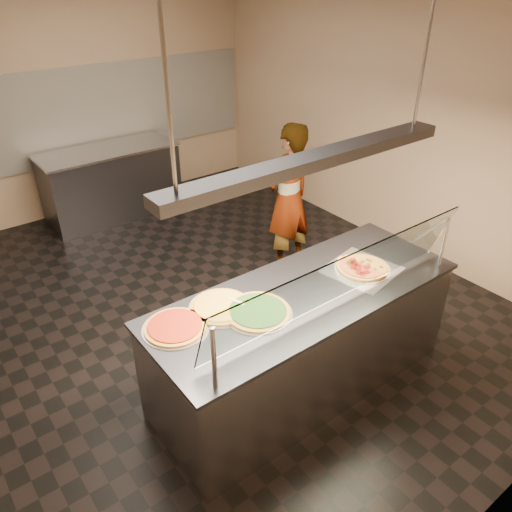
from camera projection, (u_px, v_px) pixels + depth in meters
ground at (209, 303)px, 5.17m from camera, size 5.00×6.00×0.02m
wall_back at (77, 99)px, 6.45m from camera, size 5.00×0.02×3.00m
wall_right at (388, 117)px, 5.70m from camera, size 0.02×6.00×3.00m
tile_band at (81, 115)px, 6.53m from camera, size 4.90×0.02×1.20m
serving_counter at (303, 339)px, 3.95m from camera, size 2.47×0.94×0.93m
sneeze_guard at (343, 278)px, 3.32m from camera, size 2.23×0.18×0.54m
perforated_tray at (362, 269)px, 3.96m from camera, size 0.59×0.59×0.01m
half_pizza_pepperoni at (354, 270)px, 3.90m from camera, size 0.28×0.45×0.05m
half_pizza_sausage at (371, 263)px, 4.00m from camera, size 0.28×0.45×0.04m
pizza_spinach at (258, 311)px, 3.47m from camera, size 0.49×0.49×0.03m
pizza_cheese at (220, 306)px, 3.53m from camera, size 0.46×0.46×0.03m
pizza_tomato at (175, 327)px, 3.33m from camera, size 0.45×0.45×0.03m
pizza_spatula at (244, 301)px, 3.56m from camera, size 0.25×0.21×0.02m
prep_table at (112, 182)px, 6.72m from camera, size 1.78×0.74×0.93m
worker at (288, 199)px, 5.36m from camera, size 0.65×0.46×1.67m
heat_lamp_housing at (314, 160)px, 3.19m from camera, size 2.30×0.18×0.08m
lamp_rod_left at (168, 96)px, 2.39m from camera, size 0.02×0.02×1.01m
lamp_rod_right at (425, 54)px, 3.43m from camera, size 0.02×0.02×1.01m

